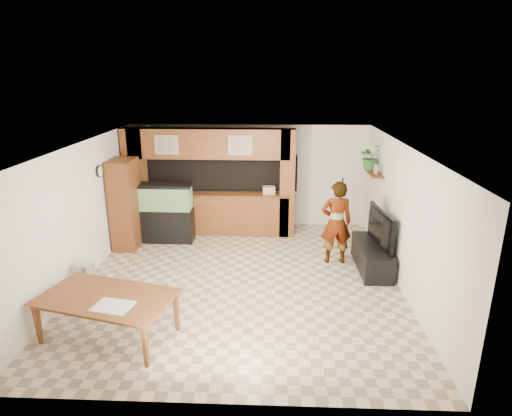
{
  "coord_description": "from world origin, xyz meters",
  "views": [
    {
      "loc": [
        0.62,
        -7.46,
        3.86
      ],
      "look_at": [
        0.28,
        0.6,
        1.28
      ],
      "focal_mm": 30.0,
      "sensor_mm": 36.0,
      "label": 1
    }
  ],
  "objects_px": {
    "person": "(336,223)",
    "pantry_cabinet": "(126,204)",
    "dining_table": "(107,318)",
    "aquarium": "(166,213)",
    "television": "(375,228)"
  },
  "relations": [
    {
      "from": "aquarium",
      "to": "person",
      "type": "xyz_separation_m",
      "value": [
        3.82,
        -1.04,
        0.2
      ]
    },
    {
      "from": "television",
      "to": "dining_table",
      "type": "height_order",
      "value": "television"
    },
    {
      "from": "pantry_cabinet",
      "to": "dining_table",
      "type": "distance_m",
      "value": 3.73
    },
    {
      "from": "pantry_cabinet",
      "to": "aquarium",
      "type": "bearing_deg",
      "value": 24.13
    },
    {
      "from": "television",
      "to": "pantry_cabinet",
      "type": "bearing_deg",
      "value": 72.89
    },
    {
      "from": "person",
      "to": "pantry_cabinet",
      "type": "bearing_deg",
      "value": -11.34
    },
    {
      "from": "television",
      "to": "dining_table",
      "type": "bearing_deg",
      "value": 113.24
    },
    {
      "from": "dining_table",
      "to": "person",
      "type": "bearing_deg",
      "value": 52.13
    },
    {
      "from": "person",
      "to": "dining_table",
      "type": "bearing_deg",
      "value": 34.53
    },
    {
      "from": "pantry_cabinet",
      "to": "aquarium",
      "type": "distance_m",
      "value": 0.95
    },
    {
      "from": "pantry_cabinet",
      "to": "person",
      "type": "bearing_deg",
      "value": -8.32
    },
    {
      "from": "person",
      "to": "dining_table",
      "type": "relative_size",
      "value": 0.89
    },
    {
      "from": "dining_table",
      "to": "television",
      "type": "bearing_deg",
      "value": 44.82
    },
    {
      "from": "aquarium",
      "to": "pantry_cabinet",
      "type": "bearing_deg",
      "value": -155.2
    },
    {
      "from": "dining_table",
      "to": "aquarium",
      "type": "bearing_deg",
      "value": 105.37
    }
  ]
}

